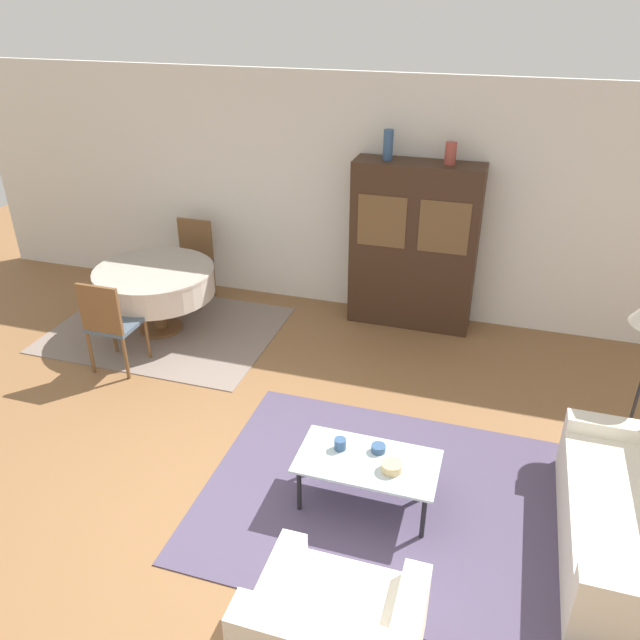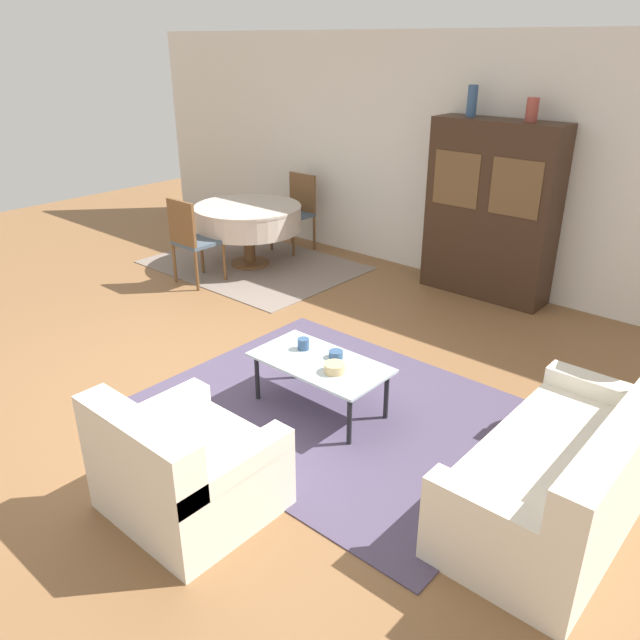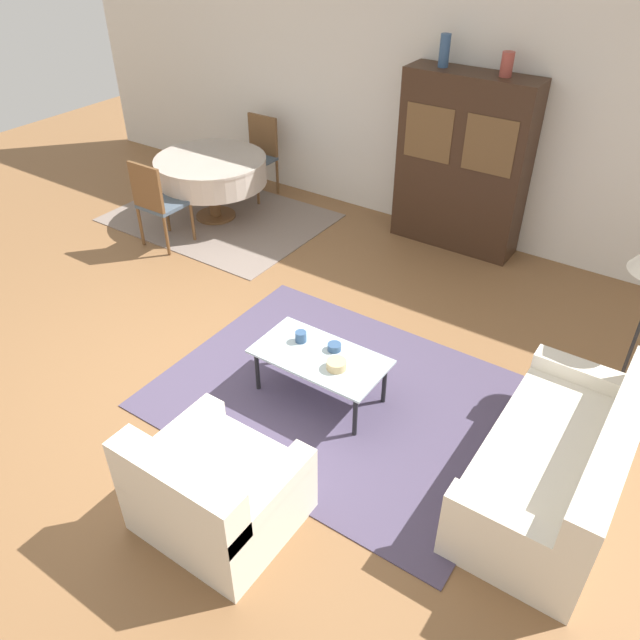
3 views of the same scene
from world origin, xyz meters
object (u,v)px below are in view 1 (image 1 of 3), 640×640
dining_chair_far (193,256)px  cup (340,444)px  bowl_small (378,448)px  coffee_table (367,464)px  dining_chair_near (110,321)px  bowl (392,467)px  couch (638,523)px  dining_table (155,282)px  display_cabinet (414,247)px  vase_short (451,153)px  vase_tall (388,145)px

dining_chair_far → cup: bearing=133.8°
cup → bowl_small: size_ratio=0.84×
dining_chair_far → coffee_table: bearing=135.5°
cup → dining_chair_near: bearing=159.1°
bowl → dining_chair_far: bearing=136.7°
couch → dining_chair_near: 4.84m
bowl_small → dining_table: bearing=148.0°
dining_chair_far → cup: dining_chair_far is taller
display_cabinet → cup: (-0.02, -2.92, -0.48)m
couch → dining_chair_far: size_ratio=1.74×
display_cabinet → vase_short: (0.30, 0.00, 1.04)m
coffee_table → bowl_small: bearing=67.0°
vase_tall → vase_short: size_ratio=1.38×
dining_table → dining_chair_near: bearing=-90.0°
dining_chair_far → vase_short: 3.29m
coffee_table → dining_chair_near: size_ratio=1.06×
dining_chair_far → dining_chair_near: bearing=90.0°
bowl_small → vase_short: size_ratio=0.48×
dining_chair_far → cup: size_ratio=10.90×
bowl → bowl_small: (-0.14, 0.18, -0.01)m
dining_chair_near → bowl_small: (2.92, -0.95, -0.12)m
couch → dining_chair_near: dining_chair_near is taller
dining_chair_near → display_cabinet: bearing=35.8°
coffee_table → bowl: 0.21m
dining_table → dining_chair_far: dining_chair_far is taller
dining_chair_far → bowl: dining_chair_far is taller
vase_tall → coffee_table: bearing=-79.6°
couch → vase_short: vase_short is taller
couch → vase_short: bearing=31.0°
couch → cup: (-2.08, 0.01, 0.16)m
display_cabinet → dining_chair_near: (-2.66, -1.92, -0.37)m
vase_short → dining_chair_far: bearing=-176.7°
display_cabinet → vase_tall: vase_tall is taller
dining_table → bowl_small: dining_table is taller
couch → dining_table: size_ratio=1.31×
display_cabinet → bowl: 3.11m
dining_table → vase_tall: vase_tall is taller
cup → bowl: cup is taller
dining_table → dining_chair_near: (-0.00, -0.87, -0.04)m
bowl → dining_table: bearing=146.8°
coffee_table → dining_table: (-2.87, 1.95, 0.23)m
cup → vase_short: 3.31m
display_cabinet → couch: bearing=-54.9°
dining_chair_far → couch: bearing=149.7°
vase_short → coffee_table: bearing=-91.8°
bowl_small → vase_tall: vase_tall is taller
couch → bowl: 1.68m
coffee_table → dining_chair_far: 4.03m
dining_chair_near → cup: (2.64, -1.01, -0.11)m
couch → display_cabinet: bearing=35.1°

